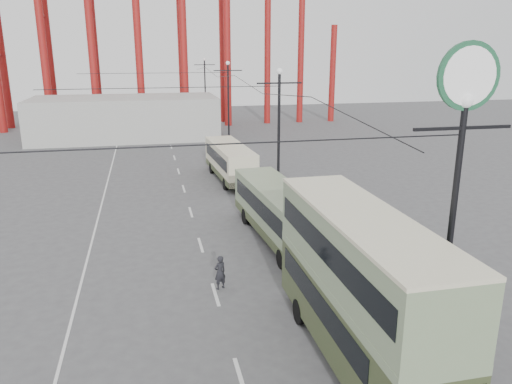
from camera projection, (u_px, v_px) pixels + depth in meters
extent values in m
plane|color=#4B4B4E|center=(257.00, 341.00, 18.72)|extent=(160.00, 160.00, 0.00)
cube|color=silver|center=(187.00, 199.00, 36.35)|extent=(0.15, 82.00, 0.01)
cube|color=silver|center=(269.00, 191.00, 38.61)|extent=(0.12, 120.00, 0.01)
cube|color=silver|center=(103.00, 201.00, 36.05)|extent=(0.12, 120.00, 0.01)
cylinder|color=black|center=(449.00, 247.00, 15.82)|extent=(0.20, 0.20, 9.00)
cylinder|color=black|center=(436.00, 363.00, 16.99)|extent=(0.44, 0.44, 0.50)
cube|color=black|center=(463.00, 128.00, 14.78)|extent=(3.20, 0.10, 0.10)
sphere|color=white|center=(466.00, 101.00, 14.56)|extent=(0.44, 0.44, 0.44)
cylinder|color=#1E5737|center=(469.00, 76.00, 14.36)|extent=(2.00, 0.12, 2.00)
cylinder|color=white|center=(469.00, 76.00, 14.36)|extent=(1.70, 0.16, 1.70)
cylinder|color=black|center=(279.00, 137.00, 35.54)|extent=(0.20, 0.20, 9.00)
cylinder|color=black|center=(278.00, 195.00, 36.71)|extent=(0.44, 0.44, 0.50)
cube|color=black|center=(279.00, 83.00, 34.49)|extent=(3.20, 0.10, 0.10)
sphere|color=white|center=(280.00, 71.00, 34.27)|extent=(0.44, 0.44, 0.44)
cylinder|color=black|center=(228.00, 105.00, 56.19)|extent=(0.20, 0.20, 9.00)
cylinder|color=black|center=(229.00, 142.00, 57.36)|extent=(0.44, 0.44, 0.50)
cube|color=black|center=(228.00, 70.00, 55.15)|extent=(3.20, 0.10, 0.10)
sphere|color=white|center=(228.00, 63.00, 54.93)|extent=(0.44, 0.44, 0.44)
cylinder|color=black|center=(205.00, 90.00, 76.85)|extent=(0.20, 0.20, 9.00)
cylinder|color=black|center=(206.00, 118.00, 78.02)|extent=(0.44, 0.44, 0.50)
cube|color=black|center=(204.00, 65.00, 75.80)|extent=(3.20, 0.10, 0.10)
sphere|color=white|center=(204.00, 59.00, 75.58)|extent=(0.44, 0.44, 0.44)
cylinder|color=maroon|center=(3.00, 61.00, 67.09)|extent=(1.00, 1.00, 18.00)
cylinder|color=maroon|center=(40.00, 25.00, 63.33)|extent=(1.00, 1.00, 27.00)
cylinder|color=maroon|center=(46.00, 27.00, 67.09)|extent=(1.00, 1.00, 27.00)
cylinder|color=maroon|center=(268.00, 16.00, 70.06)|extent=(0.90, 0.90, 30.00)
cylinder|color=maroon|center=(301.00, 46.00, 72.20)|extent=(0.90, 0.90, 22.00)
cylinder|color=maroon|center=(332.00, 74.00, 74.33)|extent=(0.90, 0.90, 14.00)
cube|color=#AEAEA8|center=(126.00, 118.00, 60.92)|extent=(22.00, 10.00, 5.00)
cube|color=#344223|center=(357.00, 318.00, 17.09)|extent=(2.59, 10.13, 2.23)
cube|color=black|center=(358.00, 306.00, 16.97)|extent=(2.62, 8.11, 0.91)
cube|color=gray|center=(359.00, 285.00, 16.74)|extent=(2.61, 10.13, 0.30)
cube|color=gray|center=(362.00, 250.00, 16.39)|extent=(2.59, 10.13, 2.23)
cube|color=black|center=(362.00, 247.00, 16.37)|extent=(2.62, 9.52, 0.86)
cube|color=beige|center=(364.00, 216.00, 16.07)|extent=(2.61, 10.13, 0.12)
cylinder|color=black|center=(300.00, 311.00, 19.82)|extent=(0.29, 1.01, 1.01)
cylinder|color=black|center=(353.00, 305.00, 20.31)|extent=(0.29, 1.01, 1.01)
cube|color=gray|center=(280.00, 212.00, 28.14)|extent=(3.19, 10.95, 2.36)
cube|color=black|center=(280.00, 205.00, 28.03)|extent=(3.15, 9.78, 0.93)
cube|color=#344223|center=(279.00, 227.00, 28.40)|extent=(3.22, 10.95, 0.49)
cube|color=gray|center=(280.00, 190.00, 27.80)|extent=(3.21, 10.95, 0.16)
cylinder|color=black|center=(246.00, 217.00, 30.99)|extent=(0.34, 1.00, 0.98)
cylinder|color=black|center=(280.00, 214.00, 31.59)|extent=(0.34, 1.00, 0.98)
cylinder|color=black|center=(281.00, 257.00, 25.01)|extent=(0.34, 1.00, 0.98)
cylinder|color=black|center=(321.00, 253.00, 25.61)|extent=(0.34, 1.00, 0.98)
cube|color=beige|center=(230.00, 160.00, 41.46)|extent=(2.93, 9.58, 2.27)
cube|color=black|center=(230.00, 156.00, 41.36)|extent=(2.90, 8.45, 0.90)
cube|color=#344223|center=(230.00, 171.00, 41.71)|extent=(2.95, 9.59, 0.47)
cube|color=beige|center=(230.00, 146.00, 41.13)|extent=(2.94, 9.59, 0.15)
cylinder|color=black|center=(212.00, 168.00, 43.78)|extent=(0.32, 0.96, 0.95)
cylinder|color=black|center=(236.00, 167.00, 44.35)|extent=(0.32, 0.96, 0.95)
cylinder|color=black|center=(225.00, 183.00, 38.88)|extent=(0.32, 0.96, 0.95)
cylinder|color=black|center=(251.00, 182.00, 39.45)|extent=(0.32, 0.96, 0.95)
imported|color=black|center=(220.00, 272.00, 22.61)|extent=(0.69, 0.59, 1.61)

